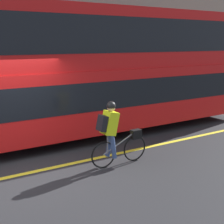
% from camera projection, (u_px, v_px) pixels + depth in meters
% --- Properties ---
extents(ground_plane, '(80.00, 80.00, 0.00)m').
position_uv_depth(ground_plane, '(25.00, 174.00, 6.98)').
color(ground_plane, '#232326').
extents(road_center_line, '(50.00, 0.14, 0.01)m').
position_uv_depth(road_center_line, '(25.00, 174.00, 7.01)').
color(road_center_line, yellow).
rests_on(road_center_line, ground_plane).
extents(bus, '(9.34, 2.59, 3.89)m').
position_uv_depth(bus, '(114.00, 65.00, 10.14)').
color(bus, black).
rests_on(bus, ground_plane).
extents(cyclist_on_bike, '(1.54, 0.32, 1.58)m').
position_uv_depth(cyclist_on_bike, '(114.00, 131.00, 7.30)').
color(cyclist_on_bike, black).
rests_on(cyclist_on_bike, ground_plane).
extents(trash_bin, '(0.55, 0.55, 0.85)m').
position_uv_depth(trash_bin, '(165.00, 89.00, 15.68)').
color(trash_bin, '#262628').
rests_on(trash_bin, sidewalk_curb).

